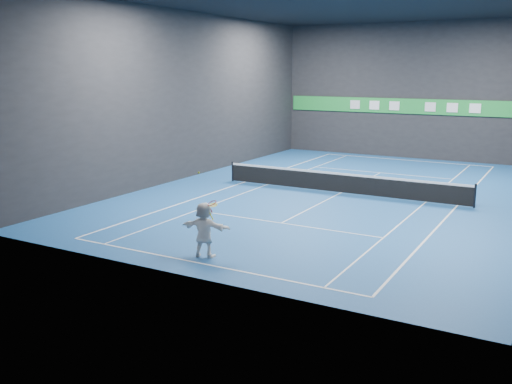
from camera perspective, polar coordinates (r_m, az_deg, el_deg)
The scene contains 19 objects.
ground at distance 28.19m, azimuth 8.44°, elevation -0.10°, with size 26.00×26.00×0.00m, color #1A4E90.
ceiling at distance 27.73m, azimuth 9.05°, elevation 18.39°, with size 26.00×26.00×0.00m, color black.
wall_back at distance 40.01m, azimuth 15.46°, elevation 9.70°, with size 18.00×0.10×9.00m, color black.
wall_front at distance 16.14m, azimuth -8.04°, elevation 6.98°, with size 18.00×0.10×9.00m, color black.
wall_left at distance 31.91m, azimuth -6.76°, elevation 9.52°, with size 0.10×26.00×9.00m, color black.
baseline_near at distance 17.97m, azimuth -5.45°, elevation -7.13°, with size 10.98×0.08×0.01m, color white.
baseline_far at distance 39.35m, azimuth 14.70°, elevation 3.11°, with size 10.98×0.08×0.01m, color white.
sideline_doubles_left at distance 30.53m, azimuth -1.21°, elevation 0.98°, with size 0.08×23.78×0.01m, color white.
sideline_doubles_right at distance 26.79m, azimuth 19.46°, elevation -1.31°, with size 0.08×23.78×0.01m, color white.
sideline_singles_left at distance 29.86m, azimuth 1.07°, elevation 0.73°, with size 0.06×23.78×0.01m, color white.
sideline_singles_right at distance 27.04m, azimuth 16.59°, elevation -1.00°, with size 0.06×23.78×0.01m, color white.
service_line_near at distance 22.48m, azimuth 2.55°, elevation -3.12°, with size 8.23×0.06×0.01m, color white.
service_line_far at distance 34.14m, azimuth 12.32°, elevation 1.90°, with size 8.23×0.06×0.01m, color white.
center_service_line at distance 28.19m, azimuth 8.44°, elevation -0.10°, with size 0.06×12.80×0.01m, color white.
player at distance 18.35m, azimuth -5.20°, elevation -3.77°, with size 1.67×0.53×1.80m, color white.
tennis_ball at distance 18.22m, azimuth -5.75°, elevation 1.94°, with size 0.06×0.06×0.06m, color #AED824.
tennis_net at distance 28.08m, azimuth 8.48°, elevation 0.98°, with size 12.50×0.10×1.07m.
sponsor_banner at distance 39.99m, azimuth 15.36°, elevation 8.26°, with size 17.64×0.11×1.00m.
tennis_racket at distance 18.03m, azimuth -4.42°, elevation -1.33°, with size 0.43×0.36×0.67m.
Camera 1 is at (9.76, -25.77, 5.93)m, focal length 40.00 mm.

